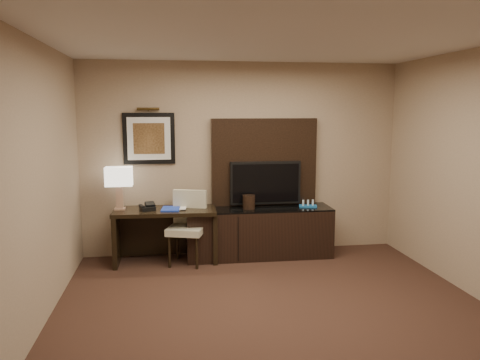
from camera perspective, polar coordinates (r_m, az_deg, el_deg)
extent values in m
cube|color=#331E17|center=(4.65, 5.36, -17.60)|extent=(4.50, 5.00, 0.01)
cube|color=silver|center=(4.22, 5.90, 17.51)|extent=(4.50, 5.00, 0.01)
cube|color=#9F876B|center=(6.66, 0.32, 2.62)|extent=(4.50, 0.01, 2.70)
cube|color=#9F876B|center=(1.98, 24.16, -12.63)|extent=(4.50, 0.01, 2.70)
cube|color=#9F876B|center=(4.27, -25.07, -1.54)|extent=(0.01, 5.00, 2.70)
cube|color=black|center=(6.41, -9.05, -6.70)|extent=(1.38, 0.65, 0.72)
cube|color=black|center=(6.58, 2.33, -6.36)|extent=(2.02, 0.59, 0.69)
cube|color=black|center=(6.66, 2.95, 1.92)|extent=(1.50, 0.12, 1.30)
cube|color=black|center=(6.60, 3.10, -0.34)|extent=(1.00, 0.08, 0.60)
cube|color=black|center=(6.53, -11.03, 4.99)|extent=(0.70, 0.04, 0.70)
cylinder|color=#433115|center=(6.49, -11.14, 8.50)|extent=(0.04, 0.04, 0.30)
cube|color=#1A35AC|center=(6.29, -8.43, -3.50)|extent=(0.27, 0.34, 0.02)
imported|color=tan|center=(6.29, -7.98, -2.64)|extent=(0.15, 0.03, 0.20)
cylinder|color=black|center=(6.42, 1.09, -2.70)|extent=(0.18, 0.18, 0.19)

